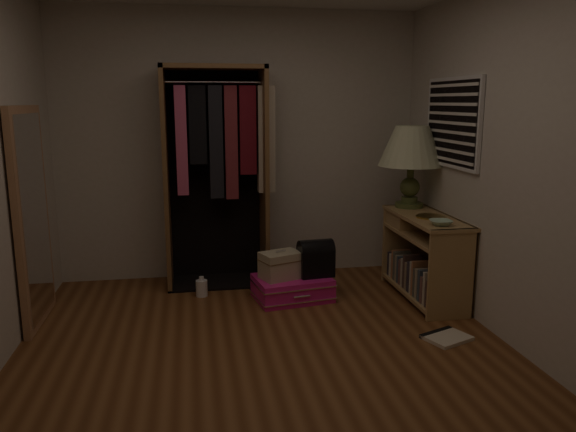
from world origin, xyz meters
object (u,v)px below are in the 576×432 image
at_px(open_wardrobe, 220,157).
at_px(white_jug, 202,288).
at_px(console_bookshelf, 422,254).
at_px(train_case, 281,265).
at_px(table_lamp, 411,148).
at_px(floor_mirror, 32,217).
at_px(pink_suitcase, 292,288).
at_px(black_bag, 316,257).

height_order(open_wardrobe, white_jug, open_wardrobe).
xyz_separation_m(console_bookshelf, train_case, (-1.27, 0.10, -0.07)).
bearing_deg(table_lamp, floor_mirror, -172.74).
height_order(pink_suitcase, table_lamp, table_lamp).
xyz_separation_m(open_wardrobe, table_lamp, (1.74, -0.36, 0.09)).
xyz_separation_m(open_wardrobe, pink_suitcase, (0.58, -0.61, -1.12)).
relative_size(floor_mirror, white_jug, 9.32).
bearing_deg(white_jug, pink_suitcase, -14.80).
bearing_deg(open_wardrobe, console_bookshelf, -22.49).
relative_size(floor_mirror, table_lamp, 2.24).
relative_size(black_bag, white_jug, 1.81).
distance_m(open_wardrobe, black_bag, 1.30).
bearing_deg(pink_suitcase, floor_mirror, 175.00).
bearing_deg(black_bag, white_jug, 162.49).
relative_size(pink_suitcase, black_bag, 2.22).
distance_m(console_bookshelf, pink_suitcase, 1.20).
relative_size(floor_mirror, train_case, 4.15).
xyz_separation_m(console_bookshelf, floor_mirror, (-3.24, -0.05, 0.46)).
xyz_separation_m(pink_suitcase, white_jug, (-0.79, 0.21, -0.02)).
bearing_deg(black_bag, table_lamp, 8.60).
bearing_deg(train_case, floor_mirror, 163.46).
relative_size(open_wardrobe, train_case, 5.01).
relative_size(console_bookshelf, train_case, 2.74).
bearing_deg(white_jug, black_bag, -11.56).
bearing_deg(floor_mirror, train_case, 4.36).
height_order(train_case, black_bag, black_bag).
bearing_deg(white_jug, floor_mirror, -163.88).
bearing_deg(pink_suitcase, console_bookshelf, -15.04).
relative_size(open_wardrobe, floor_mirror, 1.21).
bearing_deg(floor_mirror, pink_suitcase, 4.44).
height_order(pink_suitcase, black_bag, black_bag).
bearing_deg(open_wardrobe, table_lamp, -11.52).
bearing_deg(pink_suitcase, table_lamp, 2.75).
xyz_separation_m(open_wardrobe, train_case, (0.48, -0.62, -0.89)).
bearing_deg(console_bookshelf, table_lamp, 89.43).
height_order(floor_mirror, pink_suitcase, floor_mirror).
bearing_deg(pink_suitcase, open_wardrobe, 124.27).
distance_m(open_wardrobe, train_case, 1.19).
bearing_deg(console_bookshelf, train_case, 175.36).
relative_size(table_lamp, white_jug, 4.17).
bearing_deg(console_bookshelf, floor_mirror, -179.16).
distance_m(console_bookshelf, black_bag, 0.96).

